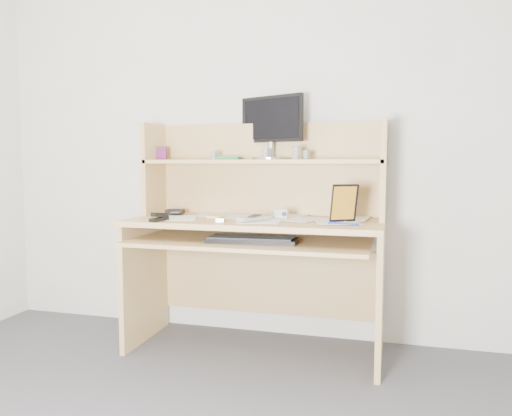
% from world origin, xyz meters
% --- Properties ---
extents(back_wall, '(3.60, 0.04, 2.50)m').
position_xyz_m(back_wall, '(0.00, 1.80, 1.25)').
color(back_wall, silver).
rests_on(back_wall, floor).
extents(desk, '(1.40, 0.70, 1.30)m').
position_xyz_m(desk, '(0.00, 1.56, 0.69)').
color(desk, tan).
rests_on(desk, floor).
extents(paper_clutter, '(1.32, 0.54, 0.01)m').
position_xyz_m(paper_clutter, '(0.00, 1.48, 0.75)').
color(paper_clutter, white).
rests_on(paper_clutter, desk).
extents(keyboard, '(0.48, 0.20, 0.03)m').
position_xyz_m(keyboard, '(0.04, 1.29, 0.67)').
color(keyboard, black).
rests_on(keyboard, desk).
extents(tv_remote, '(0.15, 0.21, 0.02)m').
position_xyz_m(tv_remote, '(0.03, 1.37, 0.77)').
color(tv_remote, '#999994').
rests_on(tv_remote, paper_clutter).
extents(flip_phone, '(0.06, 0.09, 0.02)m').
position_xyz_m(flip_phone, '(-0.14, 1.30, 0.77)').
color(flip_phone, silver).
rests_on(flip_phone, paper_clutter).
extents(stapler, '(0.06, 0.14, 0.04)m').
position_xyz_m(stapler, '(-0.47, 1.25, 0.78)').
color(stapler, black).
rests_on(stapler, paper_clutter).
extents(wallet, '(0.12, 0.10, 0.03)m').
position_xyz_m(wallet, '(-0.53, 1.59, 0.77)').
color(wallet, black).
rests_on(wallet, paper_clutter).
extents(sticky_note_pad, '(0.10, 0.10, 0.01)m').
position_xyz_m(sticky_note_pad, '(-0.23, 1.50, 0.76)').
color(sticky_note_pad, '#FFF543').
rests_on(sticky_note_pad, desk).
extents(digital_camera, '(0.08, 0.04, 0.05)m').
position_xyz_m(digital_camera, '(0.14, 1.52, 0.78)').
color(digital_camera, '#B9B8BB').
rests_on(digital_camera, paper_clutter).
extents(game_case, '(0.13, 0.08, 0.20)m').
position_xyz_m(game_case, '(0.49, 1.43, 0.86)').
color(game_case, black).
rests_on(game_case, paper_clutter).
extents(blue_pen, '(0.16, 0.03, 0.01)m').
position_xyz_m(blue_pen, '(0.50, 1.33, 0.76)').
color(blue_pen, '#1829B8').
rests_on(blue_pen, paper_clutter).
extents(card_box, '(0.06, 0.03, 0.08)m').
position_xyz_m(card_box, '(-0.64, 1.64, 1.12)').
color(card_box, '#A2151A').
rests_on(card_box, desk).
extents(shelf_book, '(0.16, 0.20, 0.02)m').
position_xyz_m(shelf_book, '(-0.22, 1.68, 1.09)').
color(shelf_book, '#368746').
rests_on(shelf_book, desk).
extents(chip_stack_a, '(0.04, 0.04, 0.05)m').
position_xyz_m(chip_stack_a, '(-0.29, 1.61, 1.11)').
color(chip_stack_a, black).
rests_on(chip_stack_a, desk).
extents(chip_stack_b, '(0.05, 0.05, 0.06)m').
position_xyz_m(chip_stack_b, '(0.03, 1.61, 1.11)').
color(chip_stack_b, white).
rests_on(chip_stack_b, desk).
extents(chip_stack_c, '(0.05, 0.05, 0.05)m').
position_xyz_m(chip_stack_c, '(0.26, 1.62, 1.11)').
color(chip_stack_c, black).
rests_on(chip_stack_c, desk).
extents(chip_stack_d, '(0.04, 0.04, 0.07)m').
position_xyz_m(chip_stack_d, '(0.21, 1.59, 1.12)').
color(chip_stack_d, silver).
rests_on(chip_stack_d, desk).
extents(monitor, '(0.41, 0.24, 0.38)m').
position_xyz_m(monitor, '(0.04, 1.72, 1.28)').
color(monitor, '#A7A7AC').
rests_on(monitor, desk).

